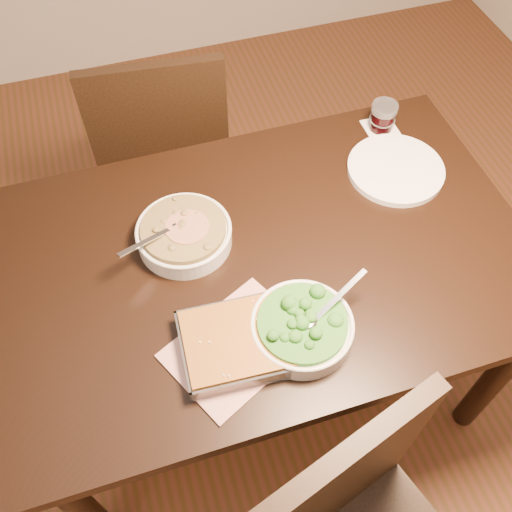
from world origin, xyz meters
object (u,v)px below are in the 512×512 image
broccoli_bowl (302,327)px  wine_tumbler (383,116)px  stew_bowl (184,234)px  table (265,274)px  dinner_plate (396,169)px  baking_dish (244,341)px  chair_far (163,144)px

broccoli_bowl → wine_tumbler: bearing=51.2°
stew_bowl → broccoli_bowl: 0.40m
stew_bowl → table: bearing=-28.3°
dinner_plate → wine_tumbler: bearing=78.6°
stew_bowl → baking_dish: bearing=-79.9°
stew_bowl → chair_far: size_ratio=0.28×
broccoli_bowl → dinner_plate: 0.61m
chair_far → dinner_plate: bearing=143.4°
stew_bowl → chair_far: chair_far is taller
stew_bowl → wine_tumbler: bearing=20.0°
stew_bowl → wine_tumbler: 0.72m
table → dinner_plate: bearing=20.2°
baking_dish → wine_tumbler: bearing=47.0°
dinner_plate → chair_far: 0.85m
table → dinner_plate: dinner_plate is taller
table → baking_dish: size_ratio=4.63×
dinner_plate → baking_dish: bearing=-145.1°
wine_tumbler → table: bearing=-144.5°
baking_dish → broccoli_bowl: bearing=-0.4°
broccoli_bowl → wine_tumbler: (0.48, 0.60, 0.02)m
chair_far → wine_tumbler: bearing=155.8°
wine_tumbler → chair_far: size_ratio=0.09×
table → stew_bowl: (-0.19, 0.10, 0.13)m
baking_dish → chair_far: chair_far is taller
table → wine_tumbler: 0.62m
dinner_plate → broccoli_bowl: bearing=-136.9°
dinner_plate → chair_far: bearing=137.3°
table → broccoli_bowl: bearing=-88.0°
dinner_plate → chair_far: chair_far is taller
baking_dish → chair_far: bearing=94.7°
chair_far → table: bearing=107.7°
wine_tumbler → dinner_plate: bearing=-101.4°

